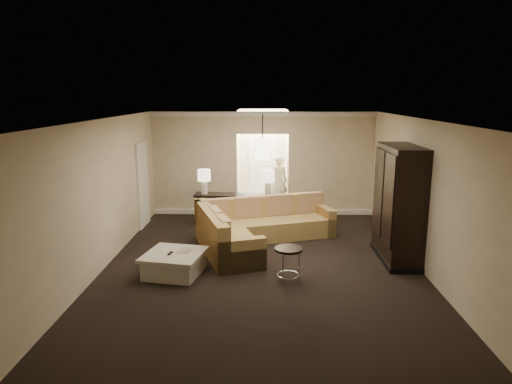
{
  "coord_description": "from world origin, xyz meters",
  "views": [
    {
      "loc": [
        0.04,
        -8.25,
        3.25
      ],
      "look_at": [
        -0.13,
        1.2,
        1.21
      ],
      "focal_mm": 32.0,
      "sensor_mm": 36.0,
      "label": 1
    }
  ],
  "objects_px": {
    "armoire": "(399,206)",
    "person": "(278,179)",
    "sectional_sofa": "(255,228)",
    "drink_table": "(288,257)",
    "coffee_table": "(174,263)",
    "console_table": "(236,207)"
  },
  "relations": [
    {
      "from": "person",
      "to": "drink_table",
      "type": "bearing_deg",
      "value": 74.83
    },
    {
      "from": "drink_table",
      "to": "console_table",
      "type": "bearing_deg",
      "value": 107.98
    },
    {
      "from": "sectional_sofa",
      "to": "person",
      "type": "relative_size",
      "value": 1.93
    },
    {
      "from": "console_table",
      "to": "person",
      "type": "distance_m",
      "value": 2.16
    },
    {
      "from": "drink_table",
      "to": "armoire",
      "type": "bearing_deg",
      "value": 26.8
    },
    {
      "from": "coffee_table",
      "to": "sectional_sofa",
      "type": "bearing_deg",
      "value": 50.77
    },
    {
      "from": "sectional_sofa",
      "to": "coffee_table",
      "type": "height_order",
      "value": "sectional_sofa"
    },
    {
      "from": "coffee_table",
      "to": "drink_table",
      "type": "height_order",
      "value": "drink_table"
    },
    {
      "from": "sectional_sofa",
      "to": "drink_table",
      "type": "height_order",
      "value": "sectional_sofa"
    },
    {
      "from": "drink_table",
      "to": "person",
      "type": "distance_m",
      "value": 5.33
    },
    {
      "from": "console_table",
      "to": "coffee_table",
      "type": "bearing_deg",
      "value": -101.7
    },
    {
      "from": "armoire",
      "to": "drink_table",
      "type": "xyz_separation_m",
      "value": [
        -2.21,
        -1.12,
        -0.66
      ]
    },
    {
      "from": "armoire",
      "to": "person",
      "type": "relative_size",
      "value": 1.35
    },
    {
      "from": "sectional_sofa",
      "to": "armoire",
      "type": "bearing_deg",
      "value": -36.08
    },
    {
      "from": "drink_table",
      "to": "person",
      "type": "xyz_separation_m",
      "value": [
        -0.03,
        5.31,
        0.41
      ]
    },
    {
      "from": "coffee_table",
      "to": "drink_table",
      "type": "distance_m",
      "value": 2.1
    },
    {
      "from": "sectional_sofa",
      "to": "drink_table",
      "type": "distance_m",
      "value": 2.13
    },
    {
      "from": "armoire",
      "to": "sectional_sofa",
      "type": "bearing_deg",
      "value": 162.12
    },
    {
      "from": "person",
      "to": "coffee_table",
      "type": "bearing_deg",
      "value": 52.43
    },
    {
      "from": "person",
      "to": "console_table",
      "type": "bearing_deg",
      "value": 43.13
    },
    {
      "from": "coffee_table",
      "to": "armoire",
      "type": "bearing_deg",
      "value": 11.19
    },
    {
      "from": "console_table",
      "to": "person",
      "type": "bearing_deg",
      "value": 63.13
    }
  ]
}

